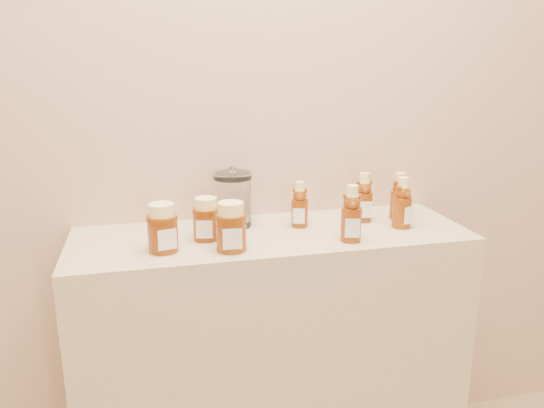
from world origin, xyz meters
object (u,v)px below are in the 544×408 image
object	(u,v)px
display_table	(272,363)
bear_bottle_back_left	(300,201)
honey_jar_left	(163,228)
glass_canister	(233,197)
bear_bottle_front_left	(352,210)

from	to	relation	value
display_table	bear_bottle_back_left	xyz separation A→B (m)	(0.10, 0.04, 0.53)
honey_jar_left	glass_canister	world-z (taller)	glass_canister
display_table	honey_jar_left	size ratio (longest dim) A/B	8.89
bear_bottle_back_left	honey_jar_left	size ratio (longest dim) A/B	1.21
bear_bottle_front_left	honey_jar_left	xyz separation A→B (m)	(-0.53, 0.04, -0.03)
bear_bottle_front_left	honey_jar_left	bearing A→B (deg)	-170.41
display_table	bear_bottle_front_left	bearing A→B (deg)	-30.41
bear_bottle_back_left	glass_canister	bearing A→B (deg)	-173.96
honey_jar_left	display_table	bearing A→B (deg)	0.01
display_table	glass_canister	bearing A→B (deg)	136.01
bear_bottle_front_left	glass_canister	xyz separation A→B (m)	(-0.31, 0.22, 0.00)
bear_bottle_back_left	glass_canister	size ratio (longest dim) A/B	0.87
display_table	bear_bottle_back_left	size ratio (longest dim) A/B	7.38
honey_jar_left	glass_canister	size ratio (longest dim) A/B	0.72
honey_jar_left	glass_canister	bearing A→B (deg)	24.82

